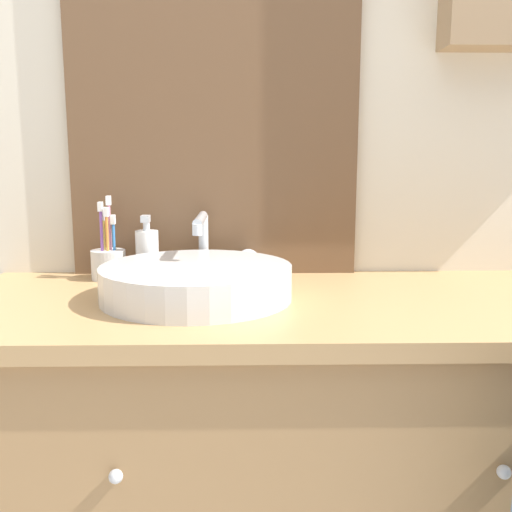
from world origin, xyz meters
TOP-DOWN VIEW (x-y plane):
  - wall_back at (0.03, 0.62)m, footprint 3.20×0.18m
  - vanity_counter at (0.00, 0.31)m, footprint 1.45×0.57m
  - sink_basin at (-0.21, 0.33)m, footprint 0.40×0.45m
  - toothbrush_holder at (-0.44, 0.52)m, footprint 0.08×0.08m
  - soap_dispenser at (-0.34, 0.52)m, footprint 0.05×0.05m

SIDE VIEW (x-z plane):
  - vanity_counter at x=0.00m, z-range 0.00..0.82m
  - sink_basin at x=-0.21m, z-range 0.78..0.94m
  - toothbrush_holder at x=-0.44m, z-range 0.76..0.96m
  - soap_dispenser at x=-0.34m, z-range 0.80..0.96m
  - wall_back at x=0.03m, z-range 0.03..2.53m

